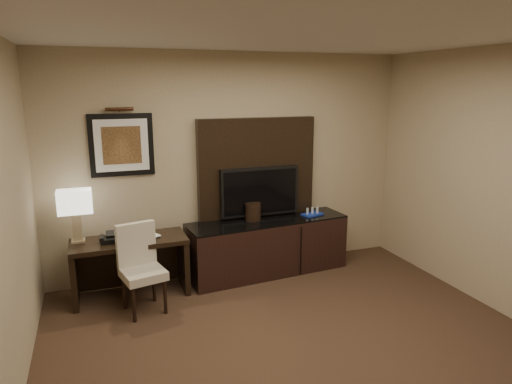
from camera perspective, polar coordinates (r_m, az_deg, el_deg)
name	(u,v)px	position (r m, az deg, el deg)	size (l,w,h in m)	color
floor	(326,381)	(3.99, 8.70, -22.33)	(4.50, 5.00, 0.01)	#352218
ceiling	(340,24)	(3.28, 10.44, 19.94)	(4.50, 5.00, 0.01)	silver
wall_back	(232,164)	(5.64, -2.99, 3.46)	(4.50, 0.01, 2.70)	tan
desk	(131,268)	(5.31, -15.38, -9.10)	(1.23, 0.53, 0.66)	black
credenza	(267,246)	(5.74, 1.45, -6.75)	(2.00, 0.55, 0.69)	black
tv_wall_panel	(257,170)	(5.70, 0.09, 2.75)	(1.50, 0.12, 1.30)	black
tv	(259,191)	(5.66, 0.44, 0.08)	(1.00, 0.08, 0.60)	black
artwork	(122,145)	(5.35, -16.45, 5.65)	(0.70, 0.04, 0.70)	black
picture_light	(119,109)	(5.28, -16.71, 9.90)	(0.04, 0.04, 0.30)	#3C2113
desk_chair	(143,273)	(4.89, -13.93, -9.80)	(0.41, 0.47, 0.85)	beige
table_lamp	(76,216)	(5.22, -21.57, -2.83)	(0.35, 0.20, 0.57)	#97825E
desk_phone	(109,238)	(5.16, -17.88, -5.50)	(0.18, 0.16, 0.09)	black
blue_folder	(139,238)	(5.19, -14.41, -5.57)	(0.22, 0.30, 0.02)	#1C29B7
book	(142,228)	(5.16, -14.09, -4.41)	(0.17, 0.02, 0.23)	#BFA896
ice_bucket	(253,212)	(5.58, -0.38, -2.47)	(0.19, 0.19, 0.22)	black
minibar_tray	(312,211)	(5.86, 7.06, -2.43)	(0.26, 0.16, 0.09)	#173099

